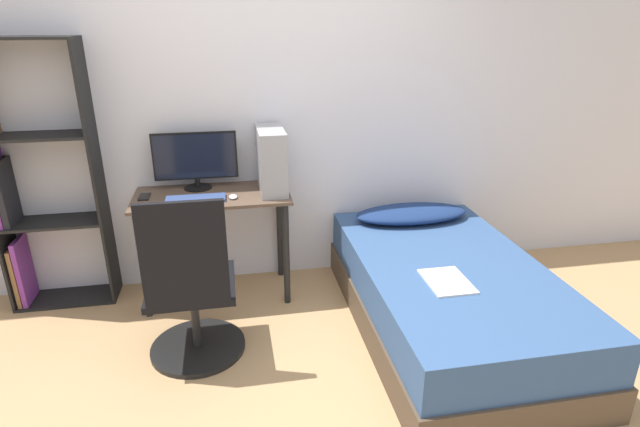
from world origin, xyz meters
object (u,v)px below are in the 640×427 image
keyboard (196,199)px  pc_tower (271,160)px  office_chair (192,299)px  monitor (195,159)px  bed (447,296)px  bookshelf (30,186)px

keyboard → pc_tower: (0.51, 0.13, 0.20)m
pc_tower → keyboard: bearing=-166.1°
office_chair → monitor: monitor is taller
bed → pc_tower: pc_tower is taller
bed → monitor: (-1.54, 0.85, 0.75)m
monitor → pc_tower: (0.51, -0.13, 0.00)m
bookshelf → monitor: (1.07, 0.03, 0.12)m
bed → keyboard: 1.74m
bed → pc_tower: 1.46m
bookshelf → bed: bookshelf is taller
bookshelf → monitor: bearing=1.7°
office_chair → pc_tower: 1.09m
office_chair → monitor: bearing=87.9°
monitor → pc_tower: 0.53m
monitor → keyboard: bearing=-90.9°
bookshelf → monitor: size_ratio=3.13×
bookshelf → bed: 2.80m
bookshelf → bed: (2.60, -0.82, -0.62)m
bookshelf → office_chair: (1.03, -0.84, -0.47)m
bed → monitor: size_ratio=3.38×
monitor → bed: bearing=-29.1°
bookshelf → keyboard: size_ratio=4.64×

